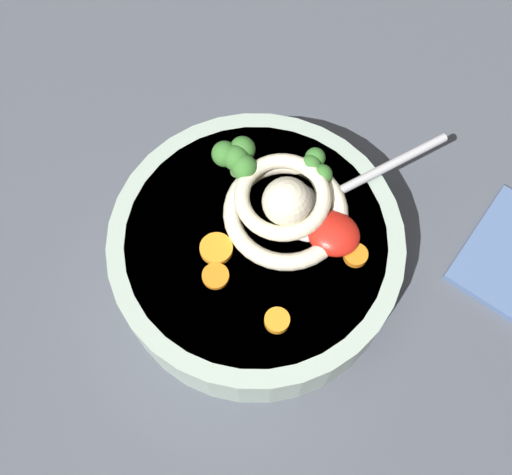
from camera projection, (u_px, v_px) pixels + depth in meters
table_slab at (284, 249)px, 60.72cm from camera, size 90.51×90.51×4.09cm
soup_bowl at (256, 252)px, 54.62cm from camera, size 25.44×25.44×6.73cm
noodle_pile at (285, 206)px, 51.21cm from camera, size 11.75×11.52×4.72cm
soup_spoon at (316, 203)px, 52.07cm from camera, size 11.99×16.39×1.60cm
chili_sauce_dollop at (333, 233)px, 50.67cm from camera, size 4.53×4.08×2.04cm
broccoli_floret_far at (237, 157)px, 52.28cm from camera, size 4.44×3.82×3.51cm
broccoli_floret_near_spoon at (316, 167)px, 52.43cm from camera, size 3.55×3.05×2.80cm
carrot_slice_center at (277, 320)px, 48.28cm from camera, size 2.05×2.05×0.80cm
carrot_slice_left at (216, 249)px, 50.89cm from camera, size 2.78×2.78×0.61cm
carrot_slice_beside_noodles at (216, 276)px, 49.98cm from camera, size 2.24×2.24×0.47cm
carrot_slice_extra_a at (356, 255)px, 50.60cm from camera, size 2.01×2.01×0.70cm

